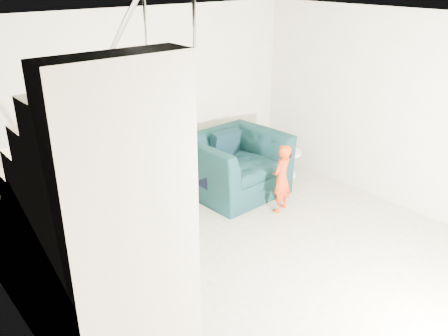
# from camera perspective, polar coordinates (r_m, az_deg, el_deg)

# --- Properties ---
(floor) EXTENTS (5.50, 5.50, 0.00)m
(floor) POSITION_cam_1_polar(r_m,az_deg,el_deg) (5.50, 6.94, -12.41)
(floor) COLOR gray
(floor) RESTS_ON ground
(ceiling) EXTENTS (5.50, 5.50, 0.00)m
(ceiling) POSITION_cam_1_polar(r_m,az_deg,el_deg) (4.52, 8.64, 16.74)
(ceiling) COLOR silver
(ceiling) RESTS_ON back_wall
(back_wall) EXTENTS (5.00, 0.00, 5.00)m
(back_wall) POSITION_cam_1_polar(r_m,az_deg,el_deg) (6.90, -9.28, 7.42)
(back_wall) COLOR #B5AD93
(back_wall) RESTS_ON floor
(left_wall) EXTENTS (0.00, 5.50, 5.50)m
(left_wall) POSITION_cam_1_polar(r_m,az_deg,el_deg) (3.62, -20.92, -9.01)
(left_wall) COLOR #B5AD93
(left_wall) RESTS_ON floor
(right_wall) EXTENTS (0.00, 5.50, 5.50)m
(right_wall) POSITION_cam_1_polar(r_m,az_deg,el_deg) (6.81, 22.33, 5.77)
(right_wall) COLOR #B5AD93
(right_wall) RESTS_ON floor
(armchair) EXTENTS (1.44, 1.27, 0.90)m
(armchair) POSITION_cam_1_polar(r_m,az_deg,el_deg) (7.07, 1.30, 0.39)
(armchair) COLOR black
(armchair) RESTS_ON floor
(toddler) EXTENTS (0.41, 0.33, 0.98)m
(toddler) POSITION_cam_1_polar(r_m,az_deg,el_deg) (6.57, 6.93, -1.26)
(toddler) COLOR #AA2705
(toddler) RESTS_ON floor
(side_table) EXTENTS (0.42, 0.42, 0.42)m
(side_table) POSITION_cam_1_polar(r_m,az_deg,el_deg) (7.78, 7.67, 1.06)
(side_table) COLOR white
(side_table) RESTS_ON floor
(staircase) EXTENTS (1.02, 3.03, 3.62)m
(staircase) POSITION_cam_1_polar(r_m,az_deg,el_deg) (4.41, -16.54, -8.41)
(staircase) COLOR #ADA089
(staircase) RESTS_ON floor
(cushion) EXTENTS (0.47, 0.23, 0.47)m
(cushion) POSITION_cam_1_polar(r_m,az_deg,el_deg) (7.17, 0.10, 2.81)
(cushion) COLOR black
(cushion) RESTS_ON armchair
(throw) EXTENTS (0.05, 0.49, 0.55)m
(throw) POSITION_cam_1_polar(r_m,az_deg,el_deg) (6.72, -3.19, 0.18)
(throw) COLOR black
(throw) RESTS_ON armchair
(phone) EXTENTS (0.04, 0.05, 0.10)m
(phone) POSITION_cam_1_polar(r_m,az_deg,el_deg) (6.45, 7.91, 1.69)
(phone) COLOR black
(phone) RESTS_ON toddler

